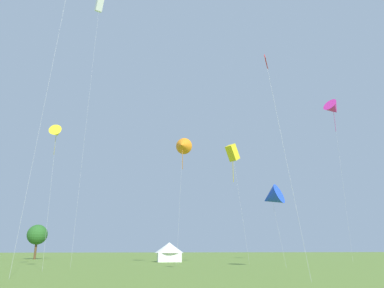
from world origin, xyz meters
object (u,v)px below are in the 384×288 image
at_px(kite_red_diamond, 268,69).
at_px(festival_tent_center, 169,251).
at_px(kite_yellow_box, 233,153).
at_px(kite_orange_delta, 183,146).
at_px(kite_magenta_delta, 333,109).
at_px(kite_white_box, 99,6).
at_px(kite_yellow_delta, 56,133).
at_px(tree_distant_right, 37,235).
at_px(kite_blue_delta, 272,197).

bearing_deg(kite_red_diamond, festival_tent_center, 98.15).
bearing_deg(kite_yellow_box, kite_orange_delta, -175.40).
xyz_separation_m(kite_orange_delta, festival_tent_center, (-0.97, 9.65, -15.22)).
bearing_deg(kite_magenta_delta, kite_orange_delta, -170.88).
xyz_separation_m(kite_white_box, kite_yellow_delta, (-2.21, -7.63, -22.56)).
bearing_deg(festival_tent_center, kite_yellow_delta, -124.01).
distance_m(kite_yellow_box, festival_tent_center, 19.23).
distance_m(kite_red_diamond, kite_yellow_delta, 24.00).
relative_size(kite_white_box, tree_distant_right, 5.58).
relative_size(kite_yellow_box, festival_tent_center, 3.76).
height_order(kite_magenta_delta, festival_tent_center, kite_magenta_delta).
bearing_deg(kite_magenta_delta, kite_blue_delta, -142.70).
distance_m(kite_orange_delta, kite_red_diamond, 25.95).
height_order(kite_blue_delta, festival_tent_center, kite_blue_delta).
bearing_deg(kite_yellow_box, kite_white_box, -167.22).
bearing_deg(kite_orange_delta, kite_yellow_delta, -142.66).
bearing_deg(tree_distant_right, kite_red_diamond, -60.20).
relative_size(kite_blue_delta, kite_magenta_delta, 0.35).
bearing_deg(kite_yellow_box, kite_yellow_delta, -151.92).
xyz_separation_m(kite_yellow_delta, tree_distant_right, (-11.21, 39.76, -9.58)).
distance_m(kite_magenta_delta, festival_tent_center, 38.06).
height_order(kite_orange_delta, kite_yellow_delta, kite_orange_delta).
distance_m(kite_yellow_delta, festival_tent_center, 28.79).
bearing_deg(festival_tent_center, kite_orange_delta, -84.26).
relative_size(kite_orange_delta, tree_distant_right, 2.68).
xyz_separation_m(kite_orange_delta, tree_distant_right, (-26.63, 28.00, -12.11)).
height_order(kite_magenta_delta, kite_yellow_box, kite_magenta_delta).
xyz_separation_m(kite_blue_delta, kite_yellow_box, (-2.20, 9.64, 8.12)).
xyz_separation_m(kite_blue_delta, kite_magenta_delta, (17.67, 13.46, 18.09)).
relative_size(kite_orange_delta, kite_magenta_delta, 0.66).
distance_m(kite_blue_delta, kite_red_diamond, 19.45).
relative_size(kite_blue_delta, kite_yellow_delta, 0.64).
xyz_separation_m(kite_yellow_delta, kite_yellow_box, (23.23, 12.39, 1.85)).
bearing_deg(kite_yellow_box, tree_distant_right, 141.53).
bearing_deg(kite_white_box, kite_magenta_delta, 11.85).
distance_m(kite_white_box, tree_distant_right, 47.39).
relative_size(kite_magenta_delta, festival_tent_center, 5.96).
height_order(kite_magenta_delta, tree_distant_right, kite_magenta_delta).
distance_m(kite_blue_delta, tree_distant_right, 52.18).
relative_size(kite_yellow_delta, tree_distant_right, 2.23).
bearing_deg(kite_magenta_delta, kite_yellow_box, -169.14).
relative_size(kite_orange_delta, kite_red_diamond, 1.03).
xyz_separation_m(kite_white_box, festival_tent_center, (12.24, 13.79, -35.25)).
distance_m(kite_blue_delta, kite_yellow_box, 12.80).
bearing_deg(festival_tent_center, kite_white_box, -131.59).
xyz_separation_m(kite_red_diamond, tree_distant_right, (-30.71, 53.61, -11.52)).
bearing_deg(kite_orange_delta, kite_blue_delta, -42.00).
relative_size(kite_white_box, kite_yellow_delta, 2.50).
xyz_separation_m(kite_red_diamond, festival_tent_center, (-5.05, 35.27, -14.63)).
bearing_deg(kite_blue_delta, kite_yellow_delta, -173.83).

